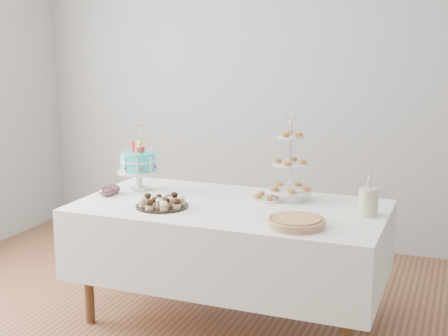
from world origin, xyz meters
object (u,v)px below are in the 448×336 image
at_px(pastry_plate, 268,197).
at_px(jam_bowl_b, 112,189).
at_px(tiered_stand, 290,164).
at_px(cupcake_tray, 162,201).
at_px(pie, 296,222).
at_px(birthday_cake, 139,172).
at_px(plate_stack, 292,194).
at_px(utensil_pitcher, 369,201).
at_px(table, 230,239).
at_px(jam_bowl_a, 107,191).

distance_m(pastry_plate, jam_bowl_b, 1.05).
bearing_deg(tiered_stand, cupcake_tray, -146.06).
bearing_deg(pie, pastry_plate, 122.17).
xyz_separation_m(birthday_cake, tiered_stand, (1.04, 0.11, 0.11)).
relative_size(birthday_cake, plate_stack, 2.30).
xyz_separation_m(jam_bowl_b, utensil_pitcher, (1.68, 0.09, 0.06)).
bearing_deg(plate_stack, tiered_stand, -153.94).
bearing_deg(utensil_pitcher, table, -156.70).
distance_m(jam_bowl_a, jam_bowl_b, 0.07).
xyz_separation_m(tiered_stand, utensil_pitcher, (0.53, -0.19, -0.14)).
bearing_deg(jam_bowl_a, tiered_stand, 16.64).
bearing_deg(plate_stack, cupcake_tray, -146.23).
distance_m(tiered_stand, pastry_plate, 0.26).
distance_m(pie, jam_bowl_b, 1.38).
height_order(plate_stack, jam_bowl_a, plate_stack).
relative_size(birthday_cake, tiered_stand, 0.80).
bearing_deg(jam_bowl_b, cupcake_tray, -21.68).
bearing_deg(pastry_plate, birthday_cake, -175.35).
distance_m(table, jam_bowl_b, 0.88).
xyz_separation_m(table, jam_bowl_a, (-0.84, -0.09, 0.26)).
distance_m(birthday_cake, tiered_stand, 1.05).
xyz_separation_m(pie, plate_stack, (-0.18, 0.57, 0.01)).
distance_m(table, plate_stack, 0.50).
height_order(birthday_cake, pie, birthday_cake).
bearing_deg(table, pie, -30.71).
distance_m(plate_stack, jam_bowl_a, 1.22).
bearing_deg(pastry_plate, table, -129.51).
bearing_deg(pastry_plate, jam_bowl_b, -167.03).
distance_m(birthday_cake, pastry_plate, 0.92).
height_order(tiered_stand, jam_bowl_b, tiered_stand).
height_order(table, pie, pie).
height_order(table, birthday_cake, birthday_cake).
distance_m(pie, jam_bowl_a, 1.36).
relative_size(birthday_cake, jam_bowl_a, 4.09).
bearing_deg(table, birthday_cake, 168.75).
bearing_deg(jam_bowl_b, pie, -11.91).
xyz_separation_m(birthday_cake, utensil_pitcher, (1.57, -0.08, -0.03)).
height_order(cupcake_tray, tiered_stand, tiered_stand).
height_order(tiered_stand, jam_bowl_a, tiered_stand).
bearing_deg(table, pastry_plate, 50.49).
xyz_separation_m(cupcake_tray, plate_stack, (0.70, 0.47, 0.00)).
bearing_deg(utensil_pitcher, pastry_plate, -174.11).
xyz_separation_m(plate_stack, pastry_plate, (-0.15, -0.05, -0.02)).
bearing_deg(tiered_stand, pie, -70.74).
distance_m(cupcake_tray, utensil_pitcher, 1.24).
xyz_separation_m(birthday_cake, jam_bowl_a, (-0.11, -0.23, -0.09)).
xyz_separation_m(birthday_cake, pastry_plate, (0.91, 0.07, -0.11)).
bearing_deg(pastry_plate, jam_bowl_a, -163.40).
relative_size(table, plate_stack, 9.91).
bearing_deg(birthday_cake, table, 8.60).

